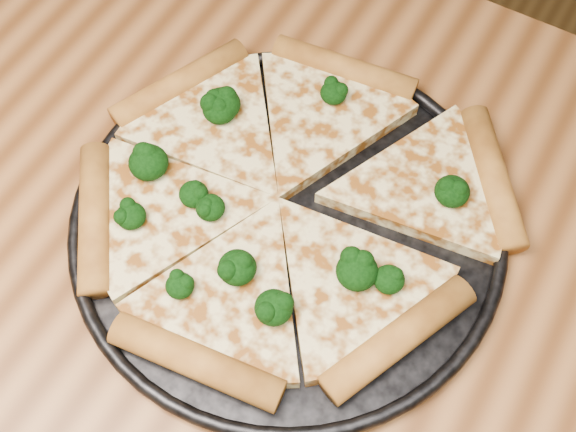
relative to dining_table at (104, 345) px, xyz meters
The scene contains 4 objects.
dining_table is the anchor object (origin of this frame).
pizza_pan 0.20m from the dining_table, 53.03° to the left, with size 0.35×0.35×0.02m.
pizza 0.21m from the dining_table, 57.99° to the left, with size 0.36×0.33×0.03m.
broccoli_florets 0.20m from the dining_table, 59.78° to the left, with size 0.25×0.24×0.02m.
Camera 1 is at (0.24, -0.11, 1.27)m, focal length 46.03 mm.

